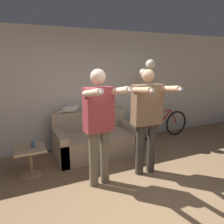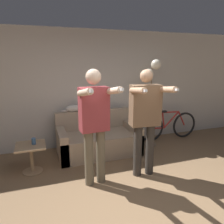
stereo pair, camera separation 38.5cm
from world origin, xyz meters
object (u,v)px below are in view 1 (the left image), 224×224
(person_right, at_px, (147,115))
(cup, at_px, (33,144))
(couch, at_px, (96,141))
(cat, at_px, (70,109))
(side_table, at_px, (30,156))
(person_left, at_px, (99,120))
(bicycle, at_px, (161,125))
(floor_lamp, at_px, (147,79))

(person_right, bearing_deg, cup, 161.59)
(couch, bearing_deg, cat, 141.21)
(person_right, xyz_separation_m, side_table, (-1.82, 0.73, -0.69))
(person_left, height_order, person_right, person_left)
(couch, relative_size, person_left, 0.92)
(cup, bearing_deg, side_table, -159.46)
(person_left, relative_size, cat, 3.99)
(cup, xyz_separation_m, bicycle, (3.14, 0.62, -0.21))
(cat, distance_m, cup, 1.19)
(person_left, bearing_deg, cup, 136.22)
(person_left, xyz_separation_m, bicycle, (2.23, 1.37, -0.71))
(person_left, distance_m, person_right, 0.85)
(person_left, xyz_separation_m, floor_lamp, (1.62, 1.20, 0.47))
(side_table, bearing_deg, person_right, -21.90)
(person_right, bearing_deg, floor_lamp, 62.14)
(cat, height_order, floor_lamp, floor_lamp)
(side_table, xyz_separation_m, cup, (0.06, 0.02, 0.19))
(couch, bearing_deg, person_right, -67.23)
(cat, xyz_separation_m, cup, (-0.84, -0.76, -0.38))
(person_right, height_order, cat, person_right)
(side_table, height_order, cup, cup)
(side_table, distance_m, bicycle, 3.26)
(couch, distance_m, bicycle, 1.88)
(person_right, height_order, floor_lamp, floor_lamp)
(couch, bearing_deg, person_left, -107.47)
(cat, bearing_deg, bicycle, -3.41)
(couch, height_order, cup, couch)
(couch, height_order, bicycle, couch)
(floor_lamp, bearing_deg, couch, -178.44)
(floor_lamp, bearing_deg, cup, -170.01)
(person_right, relative_size, cup, 16.35)
(cat, bearing_deg, cup, -138.04)
(person_right, bearing_deg, person_left, -175.23)
(couch, xyz_separation_m, side_table, (-1.33, -0.43, 0.09))
(bicycle, bearing_deg, floor_lamp, -163.97)
(cup, bearing_deg, cat, 41.96)
(person_right, bearing_deg, bicycle, 49.67)
(cup, bearing_deg, person_right, -23.13)
(cat, distance_m, bicycle, 2.37)
(cat, bearing_deg, person_left, -87.57)
(person_left, bearing_deg, bicycle, 27.57)
(floor_lamp, height_order, bicycle, floor_lamp)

